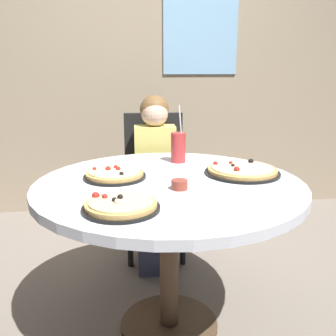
{
  "coord_description": "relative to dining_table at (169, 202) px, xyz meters",
  "views": [
    {
      "loc": [
        -0.2,
        -1.61,
        1.24
      ],
      "look_at": [
        0.0,
        0.05,
        0.8
      ],
      "focal_mm": 40.49,
      "sensor_mm": 36.0,
      "label": 1
    }
  ],
  "objects": [
    {
      "name": "pizza_cheese",
      "position": [
        -0.24,
        0.09,
        0.11
      ],
      "size": [
        0.29,
        0.29,
        0.05
      ],
      "color": "black",
      "rests_on": "dining_table"
    },
    {
      "name": "sauce_bowl",
      "position": [
        0.03,
        -0.11,
        0.12
      ],
      "size": [
        0.07,
        0.07,
        0.04
      ],
      "primitive_type": "cylinder",
      "color": "brown",
      "rests_on": "dining_table"
    },
    {
      "name": "ground_plane",
      "position": [
        0.0,
        0.0,
        -0.65
      ],
      "size": [
        8.0,
        8.0,
        0.0
      ],
      "primitive_type": "plane",
      "color": "slate"
    },
    {
      "name": "pizza_veggie",
      "position": [
        0.36,
        0.09,
        0.11
      ],
      "size": [
        0.36,
        0.36,
        0.05
      ],
      "color": "black",
      "rests_on": "dining_table"
    },
    {
      "name": "dining_table",
      "position": [
        0.0,
        0.0,
        0.0
      ],
      "size": [
        1.21,
        1.21,
        0.75
      ],
      "color": "silver",
      "rests_on": "ground_plane"
    },
    {
      "name": "wall_with_window",
      "position": [
        0.0,
        1.76,
        0.8
      ],
      "size": [
        5.2,
        0.14,
        2.9
      ],
      "color": "gray",
      "rests_on": "ground_plane"
    },
    {
      "name": "chair_wooden",
      "position": [
        0.0,
        0.87,
        -0.12
      ],
      "size": [
        0.41,
        0.41,
        0.95
      ],
      "color": "black",
      "rests_on": "ground_plane"
    },
    {
      "name": "diner_child",
      "position": [
        -0.0,
        0.69,
        -0.17
      ],
      "size": [
        0.27,
        0.42,
        1.08
      ],
      "color": "#3F4766",
      "rests_on": "ground_plane"
    },
    {
      "name": "pizza_pepperoni",
      "position": [
        -0.22,
        -0.33,
        0.12
      ],
      "size": [
        0.28,
        0.28,
        0.05
      ],
      "color": "black",
      "rests_on": "dining_table"
    },
    {
      "name": "soda_cup",
      "position": [
        0.09,
        0.36,
        0.18
      ],
      "size": [
        0.08,
        0.08,
        0.31
      ],
      "color": "#B73333",
      "rests_on": "dining_table"
    }
  ]
}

